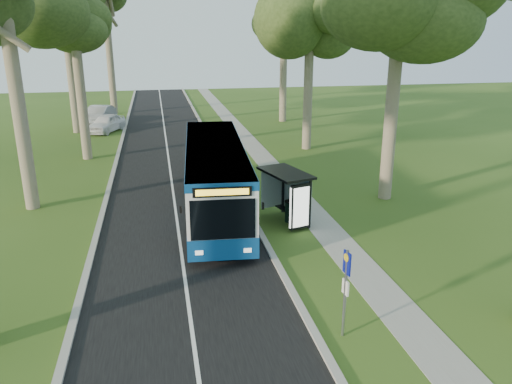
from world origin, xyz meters
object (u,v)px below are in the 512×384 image
at_px(car_silver, 99,115).
at_px(litter_bin, 291,211).
at_px(bus, 215,178).
at_px(bus_stop_sign, 346,284).
at_px(bus_shelter, 291,189).
at_px(car_white, 106,123).

bearing_deg(car_silver, litter_bin, -54.55).
distance_m(bus, car_silver, 27.35).
bearing_deg(bus_stop_sign, bus_shelter, 77.44).
relative_size(bus_stop_sign, litter_bin, 2.69).
height_order(bus, car_white, bus).
distance_m(bus_stop_sign, litter_bin, 9.27).
distance_m(bus, bus_stop_sign, 11.39).
distance_m(bus_stop_sign, car_silver, 38.71).
bearing_deg(litter_bin, bus_stop_sign, -95.62).
relative_size(bus_stop_sign, car_white, 0.60).
bearing_deg(litter_bin, car_silver, 111.63).
relative_size(bus, bus_shelter, 4.11).
relative_size(bus_stop_sign, bus_shelter, 0.87).
xyz_separation_m(bus, car_white, (-6.95, 22.06, -0.96)).
bearing_deg(bus_shelter, car_white, 96.46).
distance_m(bus_stop_sign, bus_shelter, 8.80).
height_order(bus_stop_sign, car_white, bus_stop_sign).
bearing_deg(bus, bus_stop_sign, -73.79).
xyz_separation_m(bus_stop_sign, bus_shelter, (0.76, 8.77, 0.02)).
bearing_deg(car_silver, bus, -59.33).
xyz_separation_m(bus_shelter, litter_bin, (0.14, 0.38, -1.19)).
bearing_deg(car_white, bus, -48.86).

